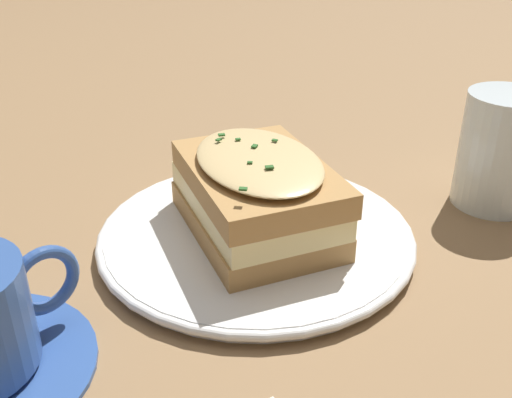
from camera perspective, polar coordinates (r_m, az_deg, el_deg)
The scene contains 4 objects.
ground_plane at distance 0.48m, azimuth -4.40°, elevation -3.72°, with size 2.40×2.40×0.00m, color olive.
dinner_plate at distance 0.47m, azimuth 0.00°, elevation -3.46°, with size 0.25×0.25×0.01m.
sandwich at distance 0.45m, azimuth 0.10°, elevation 0.51°, with size 0.13×0.16×0.07m.
water_glass at distance 0.55m, azimuth 22.27°, elevation 4.29°, with size 0.07×0.07×0.10m, color silver.
Camera 1 is at (-0.21, -0.35, 0.25)m, focal length 42.00 mm.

